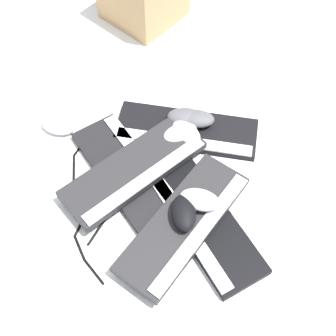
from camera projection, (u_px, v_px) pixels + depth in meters
ground_plane at (179, 196)px, 1.36m from camera, size 3.20×3.20×0.00m
keyboard_0 at (186, 131)px, 1.47m from camera, size 0.30×0.46×0.03m
keyboard_1 at (129, 174)px, 1.39m from camera, size 0.32×0.46×0.03m
keyboard_2 at (202, 220)px, 1.30m from camera, size 0.34×0.46×0.03m
keyboard_3 at (135, 169)px, 1.36m from camera, size 0.46×0.28×0.03m
keyboard_4 at (184, 223)px, 1.26m from camera, size 0.45×0.18×0.03m
mouse_0 at (200, 200)px, 1.26m from camera, size 0.09×0.12×0.04m
mouse_1 at (180, 133)px, 1.42m from camera, size 0.13×0.11×0.04m
mouse_2 at (58, 126)px, 1.48m from camera, size 0.09×0.12×0.04m
mouse_3 at (184, 213)px, 1.24m from camera, size 0.13×0.12×0.04m
mouse_4 at (186, 133)px, 1.42m from camera, size 0.10×0.13×0.04m
mouse_5 at (185, 117)px, 1.46m from camera, size 0.11×0.13×0.04m
mouse_6 at (197, 119)px, 1.45m from camera, size 0.11×0.13×0.04m
cable_0 at (91, 174)px, 1.40m from camera, size 0.40×0.24×0.01m
cable_1 at (106, 222)px, 1.31m from camera, size 0.29×0.19×0.01m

